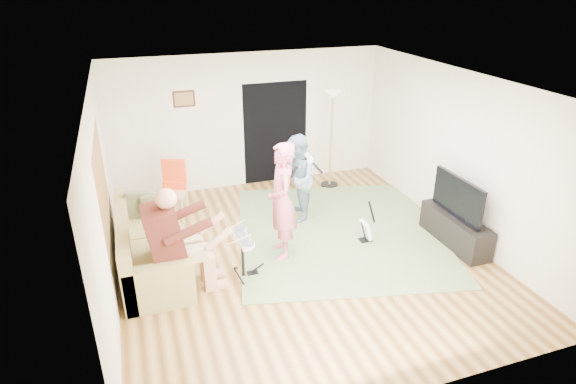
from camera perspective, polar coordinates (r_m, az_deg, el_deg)
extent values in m
plane|color=brown|center=(7.69, 1.44, -7.31)|extent=(6.00, 6.00, 0.00)
plane|color=white|center=(6.68, 1.69, 12.81)|extent=(6.00, 6.00, 0.00)
plane|color=#9D6530|center=(6.81, -21.25, 1.20)|extent=(0.00, 2.05, 2.05)
plane|color=black|center=(10.01, -1.49, 7.01)|extent=(2.10, 0.00, 2.10)
cube|color=#3F2314|center=(9.42, -12.23, 10.73)|extent=(0.42, 0.03, 0.32)
cube|color=#5C7446|center=(8.34, 6.00, -4.67)|extent=(4.12, 4.39, 0.02)
cube|color=#9F8F4F|center=(7.51, -15.57, -7.18)|extent=(0.90, 1.81, 0.45)
cube|color=#9F8F4F|center=(7.40, -18.72, -6.06)|extent=(0.17, 2.24, 0.90)
cube|color=#9F8F4F|center=(8.35, -16.21, -3.12)|extent=(0.90, 0.21, 0.64)
cube|color=#9F8F4F|center=(6.60, -14.93, -10.88)|extent=(0.90, 0.21, 0.64)
cube|color=#521F17|center=(6.60, -14.49, -4.62)|extent=(0.43, 0.56, 0.71)
sphere|color=tan|center=(6.39, -14.26, -0.80)|extent=(0.28, 0.28, 0.28)
cylinder|color=black|center=(7.02, -5.38, -7.71)|extent=(0.04, 0.04, 0.60)
cube|color=white|center=(6.87, -5.47, -5.64)|extent=(0.12, 0.60, 0.04)
imported|color=#D25B7C|center=(7.25, -0.74, -1.10)|extent=(0.53, 0.73, 1.84)
imported|color=#7290A7|center=(8.40, 1.07, 1.58)|extent=(0.75, 0.87, 1.57)
cube|color=black|center=(8.12, 9.13, -5.66)|extent=(0.20, 0.16, 0.03)
cube|color=white|center=(8.03, 9.22, -4.46)|extent=(0.16, 0.24, 0.31)
cylinder|color=black|center=(7.92, 9.89, -2.35)|extent=(0.16, 0.04, 0.41)
cylinder|color=black|center=(10.12, 4.93, 0.89)|extent=(0.35, 0.35, 0.03)
cylinder|color=#9F7D44|center=(9.79, 5.12, 5.96)|extent=(0.05, 0.05, 1.88)
cone|color=white|center=(9.53, 5.34, 11.44)|extent=(0.31, 0.31, 0.13)
cube|color=tan|center=(8.82, -13.45, -0.17)|extent=(0.57, 0.57, 0.04)
cube|color=#FF4D1A|center=(8.87, -13.82, 2.38)|extent=(0.42, 0.23, 0.44)
cube|color=black|center=(8.30, 19.19, -4.24)|extent=(0.40, 1.40, 0.50)
cube|color=black|center=(8.02, 19.49, -0.53)|extent=(0.06, 1.15, 0.64)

